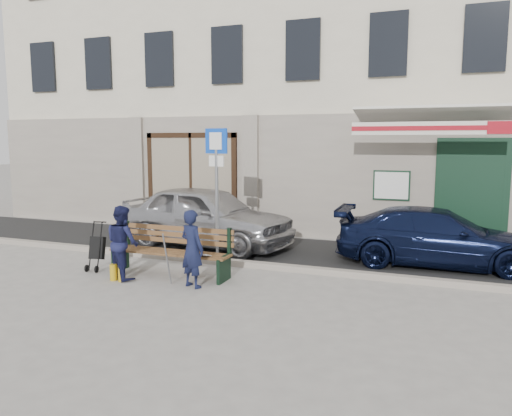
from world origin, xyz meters
The scene contains 11 objects.
ground centered at (0.00, 0.00, 0.00)m, with size 80.00×80.00×0.00m, color #9E9991.
asphalt_lane centered at (0.00, 3.10, 0.01)m, with size 60.00×3.20×0.01m, color #282828.
curb centered at (0.00, 1.50, 0.06)m, with size 60.00×0.18×0.12m, color #9E9384.
building centered at (0.01, 8.45, 4.97)m, with size 20.00×8.27×10.00m.
car_silver centered at (-1.81, 2.99, 0.74)m, with size 1.75×4.35×1.48m, color #B7B7BC.
car_navy centered at (3.43, 3.01, 0.59)m, with size 1.65×4.05×1.17m, color black.
parking_sign centered at (-0.94, 1.79, 1.88)m, with size 0.52×0.10×2.79m.
bench centered at (-1.30, 0.39, 0.46)m, with size 2.40×1.17×0.98m.
man centered at (-0.51, -0.12, 0.68)m, with size 0.50×0.33×1.37m, color #131834.
woman centered at (-1.96, -0.11, 0.68)m, with size 0.66×0.52×1.37m, color #16193D.
stroller centered at (-2.81, 0.22, 0.42)m, with size 0.32×0.42×0.95m.
Camera 1 is at (3.57, -7.61, 2.55)m, focal length 35.00 mm.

